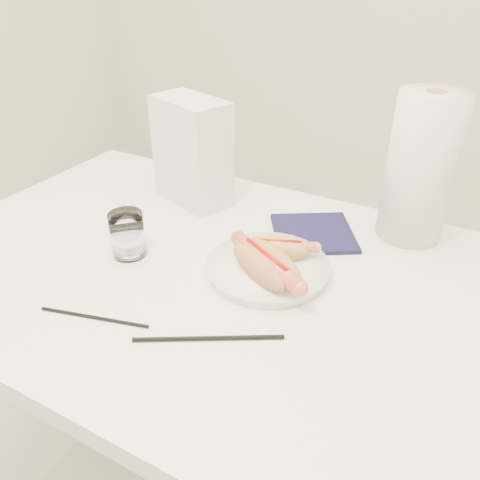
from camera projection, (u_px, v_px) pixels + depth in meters
The scene contains 10 objects.
table at pixel (206, 288), 0.99m from camera, with size 1.20×0.80×0.75m.
plate at pixel (268, 269), 0.93m from camera, with size 0.23×0.23×0.02m, color white.
hotdog_left at pixel (277, 248), 0.94m from camera, with size 0.15×0.10×0.04m.
hotdog_right at pixel (266, 265), 0.88m from camera, with size 0.19×0.14×0.05m.
water_glass at pixel (128, 234), 0.96m from camera, with size 0.07×0.07×0.09m, color white.
chopstick_near at pixel (94, 317), 0.81m from camera, with size 0.01×0.01×0.20m, color black.
chopstick_far at pixel (209, 338), 0.77m from camera, with size 0.01×0.01×0.24m, color black.
napkin_box at pixel (192, 152), 1.14m from camera, with size 0.19×0.10×0.25m, color silver.
navy_napkin at pixel (313, 233), 1.05m from camera, with size 0.17×0.17×0.01m, color #121135.
paper_towel_roll at pixel (421, 168), 0.98m from camera, with size 0.14×0.14×0.31m, color silver.
Camera 1 is at (0.44, -0.66, 1.29)m, focal length 35.97 mm.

